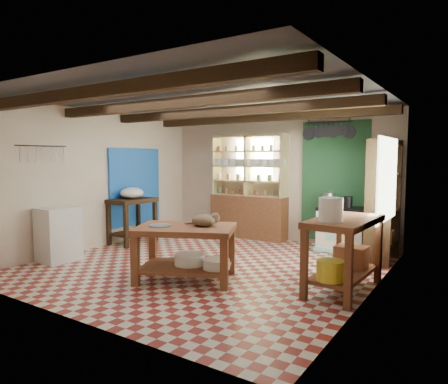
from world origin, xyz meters
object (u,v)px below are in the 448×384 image
Objects in this scene: work_table at (186,253)px; stove at (342,229)px; prep_table at (132,221)px; right_counter at (344,255)px; white_cabinet at (58,234)px; cat at (204,220)px.

stove reaches higher than work_table.
prep_table is at bearing 126.65° from work_table.
right_counter is at bearing -76.89° from stove.
stove is at bearing 43.55° from white_cabinet.
work_table is 2.13m from right_counter.
work_table is 1.49× the size of prep_table.
stove is 3.00m from cat.
white_cabinet is at bearing 155.93° from cat.
stove is 0.93× the size of white_cabinet.
prep_table is 4.42m from right_counter.
cat is at bearing 13.25° from white_cabinet.
right_counter is (4.40, 1.08, 0.02)m from white_cabinet.
cat is (2.61, 0.50, 0.40)m from white_cabinet.
cat reaches higher than white_cabinet.
prep_table is at bearing 121.32° from cat.
prep_table is at bearing 175.88° from right_counter.
work_table is 1.02× the size of right_counter.
work_table is 3.62× the size of cat.
white_cabinet is at bearing 163.36° from work_table.
white_cabinet reaches higher than stove.
cat is (-1.11, -2.75, 0.44)m from stove.
prep_table is 2.42× the size of cat.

